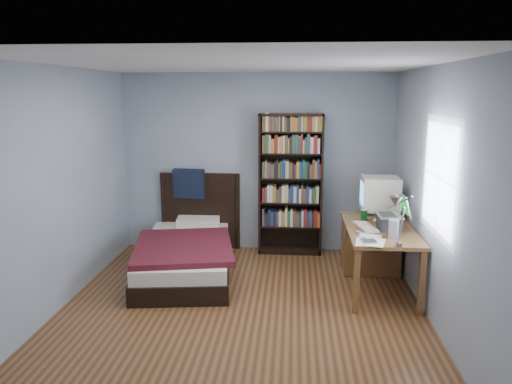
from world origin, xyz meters
TOP-DOWN VIEW (x-y plane):
  - room at (0.03, -0.00)m, footprint 4.20×4.24m
  - desk at (1.50, 1.10)m, footprint 0.75×1.49m
  - crt_monitor at (1.57, 1.16)m, footprint 0.44×0.42m
  - laptop at (1.61, 0.61)m, footprint 0.35×0.35m
  - desk_lamp at (1.46, -0.39)m, footprint 0.23×0.51m
  - keyboard at (1.34, 0.65)m, footprint 0.25×0.45m
  - speaker at (1.58, 0.28)m, footprint 0.12×0.12m
  - soda_can at (1.37, 0.96)m, footprint 0.07×0.07m
  - mouse at (1.50, 0.94)m, footprint 0.06×0.10m
  - phone_silver at (1.24, 0.41)m, footprint 0.09×0.11m
  - phone_grey at (1.26, 0.19)m, footprint 0.08×0.11m
  - external_drive at (1.31, 0.07)m, footprint 0.14×0.14m
  - bookshelf at (0.48, 1.94)m, footprint 0.88×0.30m
  - bed at (-0.81, 1.13)m, footprint 1.40×2.27m

SIDE VIEW (x-z plane):
  - bed at x=-0.81m, z-range -0.33..0.84m
  - desk at x=1.50m, z-range 0.05..0.78m
  - phone_silver at x=1.24m, z-range 0.73..0.75m
  - phone_grey at x=1.26m, z-range 0.73..0.75m
  - external_drive at x=1.31m, z-range 0.73..0.76m
  - keyboard at x=1.34m, z-range 0.72..0.77m
  - mouse at x=1.50m, z-range 0.73..0.76m
  - soda_can at x=1.37m, z-range 0.73..0.86m
  - speaker at x=1.58m, z-range 0.73..0.92m
  - laptop at x=1.61m, z-range 0.64..1.05m
  - bookshelf at x=0.48m, z-range 0.00..1.95m
  - crt_monitor at x=1.57m, z-range 0.76..1.27m
  - desk_lamp at x=1.46m, z-range 0.92..1.52m
  - room at x=0.03m, z-range 0.00..2.50m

